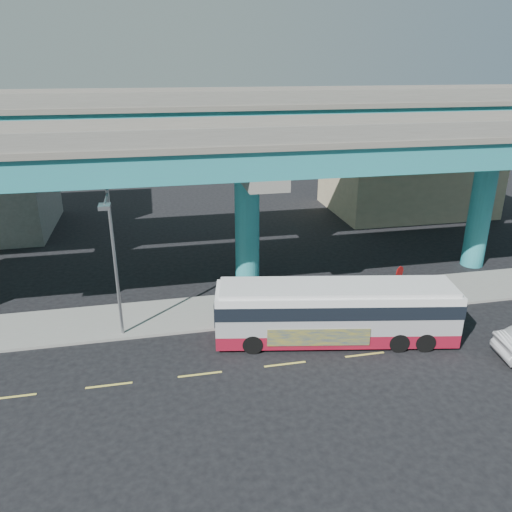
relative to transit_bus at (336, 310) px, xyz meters
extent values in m
plane|color=black|center=(-3.03, -1.32, -1.68)|extent=(120.00, 120.00, 0.00)
cube|color=gray|center=(-3.03, 4.18, -1.61)|extent=(70.00, 4.00, 0.15)
cube|color=#D8C64C|center=(-15.03, -1.62, -1.68)|extent=(2.00, 0.12, 0.01)
cube|color=#D8C64C|center=(-11.03, -1.62, -1.68)|extent=(2.00, 0.12, 0.01)
cube|color=#D8C64C|center=(-7.03, -1.62, -1.68)|extent=(2.00, 0.12, 0.01)
cube|color=#D8C64C|center=(-3.03, -1.62, -1.68)|extent=(2.00, 0.12, 0.01)
cube|color=#D8C64C|center=(0.97, -1.62, -1.68)|extent=(2.00, 0.12, 0.01)
cube|color=#D8C64C|center=(4.97, -1.62, -1.68)|extent=(2.00, 0.12, 0.01)
cube|color=#D8C64C|center=(8.97, -1.62, -1.68)|extent=(2.00, 0.12, 0.01)
cylinder|color=teal|center=(-3.03, 7.68, 2.02)|extent=(1.50, 1.50, 7.40)
cube|color=gray|center=(-3.03, 7.68, 6.02)|extent=(2.00, 12.00, 0.60)
cube|color=gray|center=(-3.03, 11.18, 6.92)|extent=(1.80, 5.00, 1.20)
cylinder|color=teal|center=(12.97, 7.68, 2.02)|extent=(1.50, 1.50, 7.40)
cube|color=gray|center=(12.97, 7.68, 6.02)|extent=(2.00, 12.00, 0.60)
cube|color=gray|center=(12.97, 11.18, 6.92)|extent=(1.80, 5.00, 1.20)
cube|color=teal|center=(-3.03, 4.18, 7.02)|extent=(52.00, 5.00, 1.40)
cube|color=gray|center=(-3.03, 4.18, 7.87)|extent=(52.00, 5.40, 0.30)
cube|color=gray|center=(-3.03, 1.68, 8.42)|extent=(52.00, 0.25, 0.80)
cube|color=gray|center=(-3.03, 6.68, 8.42)|extent=(52.00, 0.25, 0.80)
cube|color=teal|center=(-3.03, 11.18, 8.22)|extent=(52.00, 5.00, 1.40)
cube|color=gray|center=(-3.03, 11.18, 9.07)|extent=(52.00, 5.40, 0.30)
cube|color=gray|center=(-3.03, 8.68, 9.62)|extent=(52.00, 0.25, 0.80)
cube|color=gray|center=(-3.03, 13.68, 9.62)|extent=(52.00, 0.25, 0.80)
cube|color=tan|center=(14.97, 21.68, 1.82)|extent=(14.00, 10.00, 7.00)
cube|color=black|center=(14.97, 16.58, 3.92)|extent=(12.00, 0.25, 1.20)
cube|color=maroon|center=(-0.01, 0.01, -1.14)|extent=(12.16, 4.69, 0.69)
cube|color=#BCBCC1|center=(-0.01, 0.01, -0.05)|extent=(12.16, 4.69, 1.49)
cube|color=black|center=(-0.01, 0.01, 0.45)|extent=(12.22, 4.75, 0.69)
cube|color=silver|center=(-0.01, 0.01, 0.99)|extent=(12.16, 4.69, 0.40)
cube|color=silver|center=(-0.01, 0.01, 1.29)|extent=(11.72, 4.37, 0.20)
cube|color=black|center=(5.85, -1.10, 0.30)|extent=(0.48, 2.25, 1.19)
cube|color=black|center=(-5.88, 1.11, 0.30)|extent=(0.48, 2.25, 1.19)
cube|color=navy|center=(-1.23, -1.08, -0.77)|extent=(4.88, 0.97, 0.89)
cylinder|color=black|center=(-4.32, -0.34, -1.19)|extent=(1.03, 0.48, 0.99)
cylinder|color=black|center=(-3.89, 1.90, -1.19)|extent=(1.03, 0.48, 0.99)
cylinder|color=black|center=(2.70, -1.67, -1.19)|extent=(1.03, 0.48, 0.99)
cylinder|color=black|center=(3.12, 0.57, -1.19)|extent=(1.03, 0.48, 0.99)
cylinder|color=black|center=(3.96, -1.90, -1.19)|extent=(1.03, 0.48, 0.99)
cylinder|color=black|center=(4.39, 0.34, -1.19)|extent=(1.03, 0.48, 0.99)
cylinder|color=gray|center=(-10.58, 2.68, 2.26)|extent=(0.16, 0.16, 7.59)
cylinder|color=gray|center=(-10.58, 1.65, 5.85)|extent=(0.12, 2.05, 0.12)
cube|color=gray|center=(-10.58, 0.63, 5.80)|extent=(0.50, 0.70, 0.18)
cylinder|color=gray|center=(4.85, 2.88, -0.51)|extent=(0.06, 0.06, 2.06)
cylinder|color=#B20A0A|center=(4.85, 2.85, 0.48)|extent=(0.63, 0.38, 0.71)
camera|label=1|loc=(-8.46, -20.89, 11.57)|focal=35.00mm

